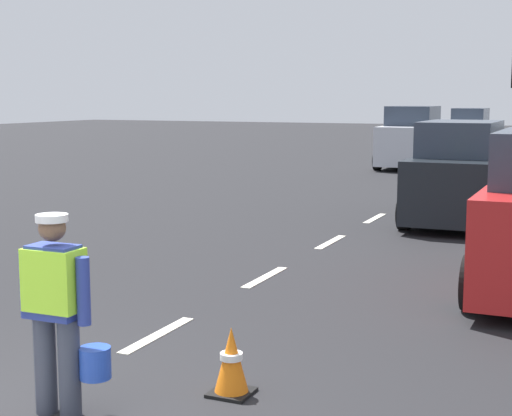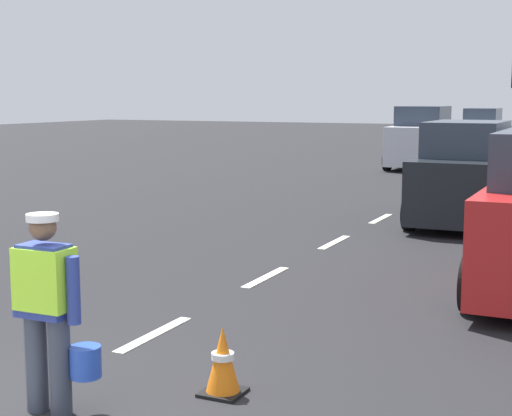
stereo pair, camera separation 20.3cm
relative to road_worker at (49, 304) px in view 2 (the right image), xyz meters
The scene contains 7 objects.
ground_plane 20.50m from the road_worker, 91.08° to the left, with size 96.00×96.00×0.00m, color black.
lane_center_line 24.69m from the road_worker, 90.90° to the left, with size 0.14×46.40×0.01m.
road_worker is the anchor object (origin of this frame).
traffic_cone_near 1.58m from the road_worker, 41.34° to the left, with size 0.36×0.36×0.61m.
car_outgoing_ahead 11.38m from the road_worker, 83.19° to the left, with size 1.89×4.07×2.10m.
car_oncoming_third 35.71m from the road_worker, 93.40° to the left, with size 2.05×4.21×2.01m.
car_oncoming_second 23.32m from the road_worker, 95.66° to the left, with size 2.09×3.81×2.25m.
Camera 2 is at (4.50, -4.34, 2.60)m, focal length 54.68 mm.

